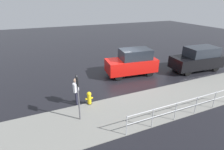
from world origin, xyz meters
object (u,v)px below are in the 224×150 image
pedestrian (76,89)px  sign_post (78,92)px  parked_sedan (198,59)px  moving_hatchback (132,62)px  fire_hydrant (89,98)px

pedestrian → sign_post: bearing=82.6°
parked_sedan → sign_post: sign_post is taller
pedestrian → parked_sedan: bearing=-173.1°
moving_hatchback → parked_sedan: size_ratio=0.92×
pedestrian → moving_hatchback: bearing=-152.6°
parked_sedan → sign_post: size_ratio=1.84×
parked_sedan → pedestrian: bearing=6.9°
fire_hydrant → pedestrian: size_ratio=0.50×
moving_hatchback → fire_hydrant: (4.36, 2.87, -0.63)m
parked_sedan → pedestrian: size_ratio=2.73×
moving_hatchback → pedestrian: (5.00, 2.59, -0.07)m
moving_hatchback → sign_post: size_ratio=1.69×
moving_hatchback → pedestrian: moving_hatchback is taller
fire_hydrant → pedestrian: bearing=-24.1°
sign_post → pedestrian: bearing=-97.4°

